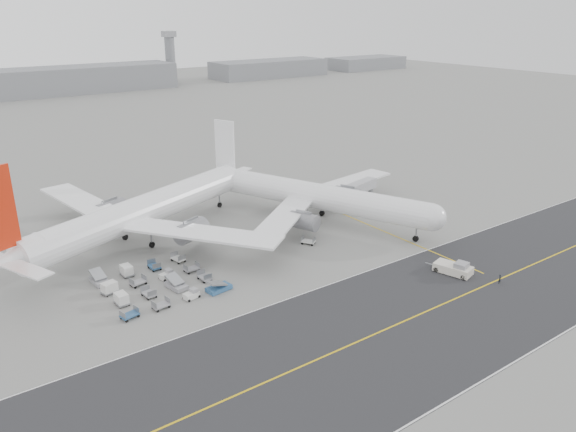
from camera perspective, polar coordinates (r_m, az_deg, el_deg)
ground at (r=95.04m, az=0.98°, el=-7.31°), size 700.00×700.00×0.00m
taxiway at (r=86.42m, az=11.01°, el=-10.75°), size 220.00×59.00×0.03m
horizon_buildings at (r=339.93m, az=-22.28°, el=11.42°), size 520.00×28.00×28.00m
control_tower at (r=365.88m, az=-11.87°, el=15.57°), size 7.00×7.00×31.25m
airliner_a at (r=114.04m, az=-15.07°, el=0.28°), size 60.78×59.55×22.06m
airliner_b at (r=122.47m, az=2.92°, el=2.05°), size 53.33×54.48×19.82m
pushback_tug at (r=103.68m, az=16.51°, el=-5.12°), size 4.71×8.65×2.44m
jet_bridge at (r=134.06m, az=7.00°, el=2.71°), size 14.76×6.03×5.51m
gse_cluster at (r=97.79m, az=-13.02°, el=-7.04°), size 25.23×24.52×2.05m
stray_dolly at (r=112.03m, az=2.07°, el=-2.85°), size 2.81×3.14×1.65m
ground_crew_a at (r=102.66m, az=20.73°, el=-6.01°), size 0.66×0.48×1.67m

